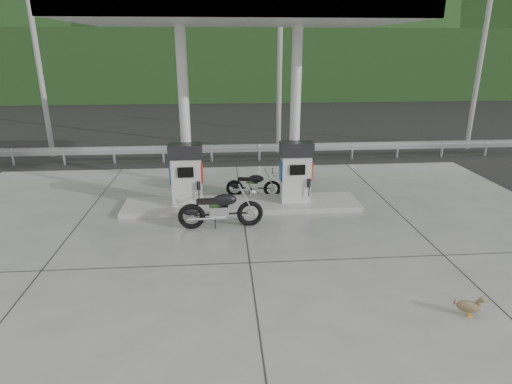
{
  "coord_description": "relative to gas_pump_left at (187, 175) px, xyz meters",
  "views": [
    {
      "loc": [
        -0.54,
        -9.49,
        4.61
      ],
      "look_at": [
        0.3,
        1.0,
        1.0
      ],
      "focal_mm": 30.0,
      "sensor_mm": 36.0,
      "label": 1
    }
  ],
  "objects": [
    {
      "name": "ground",
      "position": [
        1.6,
        -2.5,
        -1.07
      ],
      "size": [
        160.0,
        160.0,
        0.0
      ],
      "primitive_type": "plane",
      "color": "black",
      "rests_on": "ground"
    },
    {
      "name": "forecourt_apron",
      "position": [
        1.6,
        -2.5,
        -1.06
      ],
      "size": [
        18.0,
        14.0,
        0.02
      ],
      "primitive_type": "cube",
      "color": "slate",
      "rests_on": "ground"
    },
    {
      "name": "pump_island",
      "position": [
        1.6,
        0.0,
        -0.98
      ],
      "size": [
        7.0,
        1.4,
        0.15
      ],
      "primitive_type": "cube",
      "color": "gray",
      "rests_on": "forecourt_apron"
    },
    {
      "name": "gas_pump_left",
      "position": [
        0.0,
        0.0,
        0.0
      ],
      "size": [
        0.95,
        0.55,
        1.8
      ],
      "primitive_type": null,
      "color": "silver",
      "rests_on": "pump_island"
    },
    {
      "name": "gas_pump_right",
      "position": [
        3.2,
        0.0,
        0.0
      ],
      "size": [
        0.95,
        0.55,
        1.8
      ],
      "primitive_type": null,
      "color": "silver",
      "rests_on": "pump_island"
    },
    {
      "name": "canopy_column_left",
      "position": [
        0.0,
        0.4,
        1.6
      ],
      "size": [
        0.3,
        0.3,
        5.0
      ],
      "primitive_type": "cylinder",
      "color": "silver",
      "rests_on": "pump_island"
    },
    {
      "name": "canopy_column_right",
      "position": [
        3.2,
        0.4,
        1.6
      ],
      "size": [
        0.3,
        0.3,
        5.0
      ],
      "primitive_type": "cylinder",
      "color": "silver",
      "rests_on": "pump_island"
    },
    {
      "name": "canopy_roof",
      "position": [
        1.6,
        0.0,
        4.3
      ],
      "size": [
        8.5,
        5.0,
        0.4
      ],
      "primitive_type": "cube",
      "color": "silver",
      "rests_on": "canopy_column_left"
    },
    {
      "name": "guardrail",
      "position": [
        1.6,
        5.5,
        -0.36
      ],
      "size": [
        26.0,
        0.16,
        1.42
      ],
      "primitive_type": null,
      "color": "#AFB2B7",
      "rests_on": "ground"
    },
    {
      "name": "road",
      "position": [
        1.6,
        9.0,
        -1.07
      ],
      "size": [
        60.0,
        7.0,
        0.01
      ],
      "primitive_type": "cube",
      "color": "black",
      "rests_on": "ground"
    },
    {
      "name": "utility_pole_a",
      "position": [
        -6.4,
        7.0,
        2.93
      ],
      "size": [
        0.22,
        0.22,
        8.0
      ],
      "primitive_type": "cylinder",
      "color": "gray",
      "rests_on": "ground"
    },
    {
      "name": "utility_pole_b",
      "position": [
        3.6,
        7.0,
        2.93
      ],
      "size": [
        0.22,
        0.22,
        8.0
      ],
      "primitive_type": "cylinder",
      "color": "gray",
      "rests_on": "ground"
    },
    {
      "name": "utility_pole_c",
      "position": [
        12.6,
        7.0,
        2.93
      ],
      "size": [
        0.22,
        0.22,
        8.0
      ],
      "primitive_type": "cylinder",
      "color": "gray",
      "rests_on": "ground"
    },
    {
      "name": "tree_band",
      "position": [
        1.6,
        27.5,
        1.93
      ],
      "size": [
        80.0,
        6.0,
        6.0
      ],
      "primitive_type": "cube",
      "color": "black",
      "rests_on": "ground"
    },
    {
      "name": "forested_hills",
      "position": [
        1.6,
        57.5,
        -1.07
      ],
      "size": [
        100.0,
        40.0,
        140.0
      ],
      "primitive_type": null,
      "color": "black",
      "rests_on": "ground"
    },
    {
      "name": "motorcycle_left",
      "position": [
        0.97,
        -1.44,
        -0.55
      ],
      "size": [
        2.14,
        0.78,
        1.0
      ],
      "primitive_type": null,
      "rotation": [
        0.0,
        0.0,
        0.06
      ],
      "color": "black",
      "rests_on": "forecourt_apron"
    },
    {
      "name": "motorcycle_right",
      "position": [
        2.01,
        0.92,
        -0.66
      ],
      "size": [
        1.69,
        0.72,
        0.77
      ],
      "primitive_type": null,
      "rotation": [
        0.0,
        0.0,
        -0.13
      ],
      "color": "black",
      "rests_on": "forecourt_apron"
    },
    {
      "name": "duck",
      "position": [
        5.36,
        -5.77,
        -0.87
      ],
      "size": [
        0.51,
        0.32,
        0.36
      ],
      "primitive_type": null,
      "rotation": [
        0.0,
        0.0,
        -0.4
      ],
      "color": "brown",
      "rests_on": "forecourt_apron"
    }
  ]
}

